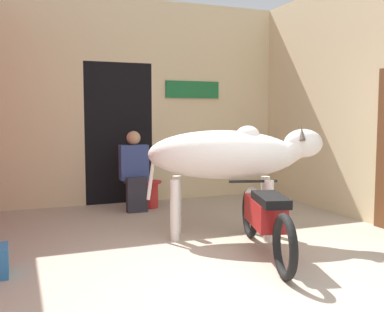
% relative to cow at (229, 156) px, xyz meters
% --- Properties ---
extents(ground_plane, '(30.00, 30.00, 0.00)m').
position_rel_cow_xyz_m(ground_plane, '(-0.49, -1.45, -1.00)').
color(ground_plane, tan).
extents(wall_back_with_doorway, '(5.22, 0.93, 3.45)m').
position_rel_cow_xyz_m(wall_back_with_doorway, '(-0.59, 2.88, 0.52)').
color(wall_back_with_doorway, beige).
rests_on(wall_back_with_doorway, ground_plane).
extents(wall_right_with_door, '(0.22, 4.07, 3.45)m').
position_rel_cow_xyz_m(wall_right_with_door, '(2.21, 0.53, 0.70)').
color(wall_right_with_door, beige).
rests_on(wall_right_with_door, ground_plane).
extents(cow, '(2.11, 1.29, 1.38)m').
position_rel_cow_xyz_m(cow, '(0.00, 0.00, 0.00)').
color(cow, silver).
rests_on(cow, ground_plane).
extents(motorcycle_near, '(0.76, 1.98, 0.73)m').
position_rel_cow_xyz_m(motorcycle_near, '(0.05, -0.78, -0.58)').
color(motorcycle_near, black).
rests_on(motorcycle_near, ground_plane).
extents(shopkeeper_seated, '(0.44, 0.34, 1.25)m').
position_rel_cow_xyz_m(shopkeeper_seated, '(-0.68, 1.93, -0.35)').
color(shopkeeper_seated, '#282833').
rests_on(shopkeeper_seated, ground_plane).
extents(plastic_stool, '(0.36, 0.36, 0.44)m').
position_rel_cow_xyz_m(plastic_stool, '(-0.39, 2.05, -0.77)').
color(plastic_stool, red).
rests_on(plastic_stool, ground_plane).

